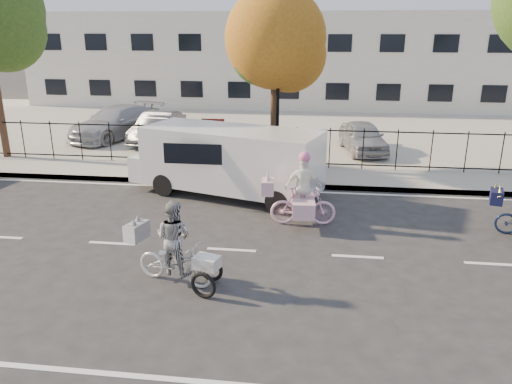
# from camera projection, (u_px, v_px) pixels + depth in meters

# --- Properties ---
(ground) EXTENTS (120.00, 120.00, 0.00)m
(ground) POSITION_uv_depth(u_px,v_px,m) (231.00, 250.00, 12.03)
(ground) COLOR #333334
(road_markings) EXTENTS (60.00, 9.52, 0.01)m
(road_markings) POSITION_uv_depth(u_px,v_px,m) (231.00, 250.00, 12.02)
(road_markings) COLOR silver
(road_markings) RESTS_ON ground
(curb) EXTENTS (60.00, 0.10, 0.15)m
(curb) POSITION_uv_depth(u_px,v_px,m) (257.00, 185.00, 16.76)
(curb) COLOR #A8A399
(curb) RESTS_ON ground
(sidewalk) EXTENTS (60.00, 2.20, 0.15)m
(sidewalk) POSITION_uv_depth(u_px,v_px,m) (261.00, 176.00, 17.74)
(sidewalk) COLOR #A8A399
(sidewalk) RESTS_ON ground
(parking_lot) EXTENTS (60.00, 15.60, 0.15)m
(parking_lot) POSITION_uv_depth(u_px,v_px,m) (281.00, 128.00, 26.12)
(parking_lot) COLOR #A8A399
(parking_lot) RESTS_ON ground
(iron_fence) EXTENTS (58.00, 0.06, 1.50)m
(iron_fence) POSITION_uv_depth(u_px,v_px,m) (265.00, 146.00, 18.52)
(iron_fence) COLOR black
(iron_fence) RESTS_ON sidewalk
(building) EXTENTS (34.00, 10.00, 6.00)m
(building) POSITION_uv_depth(u_px,v_px,m) (293.00, 59.00, 34.61)
(building) COLOR silver
(building) RESTS_ON ground
(lamppost) EXTENTS (0.36, 0.36, 4.33)m
(lamppost) POSITION_uv_depth(u_px,v_px,m) (278.00, 87.00, 17.38)
(lamppost) COLOR black
(lamppost) RESTS_ON sidewalk
(street_sign) EXTENTS (0.85, 0.06, 1.80)m
(street_sign) POSITION_uv_depth(u_px,v_px,m) (213.00, 133.00, 18.20)
(street_sign) COLOR black
(street_sign) RESTS_ON sidewalk
(zebra_trike) EXTENTS (2.12, 1.24, 1.81)m
(zebra_trike) POSITION_uv_depth(u_px,v_px,m) (175.00, 252.00, 10.30)
(zebra_trike) COLOR silver
(zebra_trike) RESTS_ON ground
(unicorn_bike) EXTENTS (2.03, 1.41, 2.04)m
(unicorn_bike) POSITION_uv_depth(u_px,v_px,m) (302.00, 198.00, 13.35)
(unicorn_bike) COLOR #FEC1DE
(unicorn_bike) RESTS_ON ground
(white_van) EXTENTS (6.49, 3.59, 2.14)m
(white_van) POSITION_uv_depth(u_px,v_px,m) (228.00, 159.00, 15.57)
(white_van) COLOR white
(white_van) RESTS_ON ground
(pedestrian) EXTENTS (0.72, 0.61, 1.69)m
(pedestrian) POSITION_uv_depth(u_px,v_px,m) (168.00, 153.00, 17.17)
(pedestrian) COLOR black
(pedestrian) RESTS_ON sidewalk
(lot_car_a) EXTENTS (3.78, 5.43, 1.46)m
(lot_car_a) POSITION_uv_depth(u_px,v_px,m) (116.00, 122.00, 23.19)
(lot_car_a) COLOR #AFB1B7
(lot_car_a) RESTS_ON parking_lot
(lot_car_c) EXTENTS (1.65, 4.05, 1.31)m
(lot_car_c) POSITION_uv_depth(u_px,v_px,m) (158.00, 127.00, 22.45)
(lot_car_c) COLOR #4D4F55
(lot_car_c) RESTS_ON parking_lot
(lot_car_d) EXTENTS (2.10, 3.87, 1.25)m
(lot_car_d) POSITION_uv_depth(u_px,v_px,m) (363.00, 137.00, 20.64)
(lot_car_d) COLOR #95989C
(lot_car_d) RESTS_ON parking_lot
(tree_mid) EXTENTS (3.58, 3.56, 6.52)m
(tree_mid) POSITION_uv_depth(u_px,v_px,m) (279.00, 43.00, 17.45)
(tree_mid) COLOR #442D1D
(tree_mid) RESTS_ON ground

